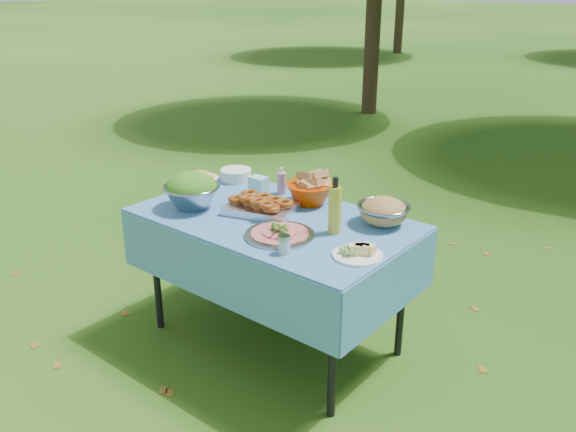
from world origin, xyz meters
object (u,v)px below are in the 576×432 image
object	(u,v)px
pasta_bowl_steel	(383,211)
bread_bowl	(310,188)
picnic_table	(274,281)
charcuterie_platter	(280,229)
salad_bowl	(191,190)
oil_bottle	(335,206)
plate_stack	(236,175)

from	to	relation	value
pasta_bowl_steel	bread_bowl	bearing A→B (deg)	179.81
picnic_table	charcuterie_platter	world-z (taller)	charcuterie_platter
picnic_table	pasta_bowl_steel	xyz separation A→B (m)	(0.50, 0.29, 0.45)
salad_bowl	charcuterie_platter	world-z (taller)	salad_bowl
oil_bottle	plate_stack	bearing A→B (deg)	162.98
picnic_table	plate_stack	distance (m)	0.78
picnic_table	plate_stack	bearing A→B (deg)	150.87
pasta_bowl_steel	charcuterie_platter	xyz separation A→B (m)	(-0.31, -0.45, -0.03)
pasta_bowl_steel	salad_bowl	bearing A→B (deg)	-153.96
picnic_table	salad_bowl	xyz separation A→B (m)	(-0.44, -0.17, 0.48)
salad_bowl	oil_bottle	distance (m)	0.83
picnic_table	salad_bowl	size ratio (longest dim) A/B	4.77
bread_bowl	pasta_bowl_steel	xyz separation A→B (m)	(0.47, -0.00, -0.02)
salad_bowl	charcuterie_platter	xyz separation A→B (m)	(0.62, 0.00, -0.06)
salad_bowl	plate_stack	xyz separation A→B (m)	(-0.14, 0.49, -0.07)
pasta_bowl_steel	charcuterie_platter	distance (m)	0.55
plate_stack	oil_bottle	xyz separation A→B (m)	(0.95, -0.29, 0.11)
picnic_table	plate_stack	world-z (taller)	plate_stack
bread_bowl	oil_bottle	bearing A→B (deg)	-36.43
picnic_table	bread_bowl	bearing A→B (deg)	85.71
salad_bowl	oil_bottle	world-z (taller)	oil_bottle
bread_bowl	pasta_bowl_steel	world-z (taller)	bread_bowl
picnic_table	oil_bottle	distance (m)	0.64
pasta_bowl_steel	oil_bottle	size ratio (longest dim) A/B	0.92
pasta_bowl_steel	oil_bottle	world-z (taller)	oil_bottle
pasta_bowl_steel	oil_bottle	bearing A→B (deg)	-117.07
salad_bowl	pasta_bowl_steel	bearing A→B (deg)	26.04
charcuterie_platter	oil_bottle	bearing A→B (deg)	47.52
plate_stack	bread_bowl	size ratio (longest dim) A/B	0.73
salad_bowl	pasta_bowl_steel	world-z (taller)	salad_bowl
salad_bowl	bread_bowl	xyz separation A→B (m)	(0.46, 0.46, -0.01)
picnic_table	plate_stack	xyz separation A→B (m)	(-0.58, 0.32, 0.42)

